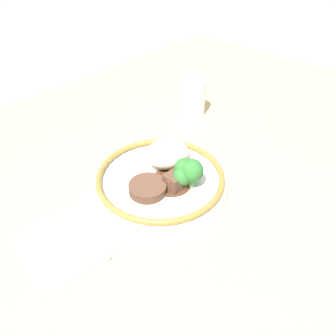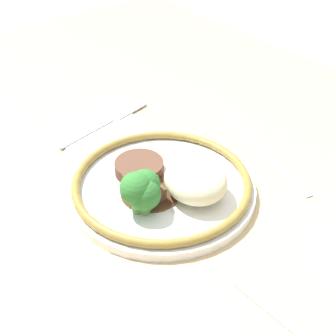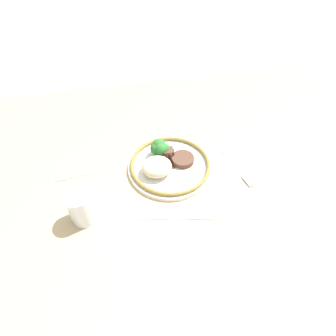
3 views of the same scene
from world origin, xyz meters
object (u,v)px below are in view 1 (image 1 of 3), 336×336
Objects in this scene: knife at (114,142)px; spoon at (252,128)px; fork at (55,228)px; juice_glass at (193,98)px; plate at (165,174)px.

spoon reaches higher than knife.
fork is 1.10× the size of spoon.
juice_glass reaches higher than fork.
spoon is at bearing -4.15° from plate.
plate reaches higher than spoon.
knife is 0.34m from spoon.
plate reaches higher than knife.
fork is 0.51m from spoon.
juice_glass is 0.43× the size of knife.
spoon is (0.04, -0.16, -0.04)m from juice_glass.
knife is at bearing 82.27° from plate.
plate is 0.19m from knife.
knife is (-0.23, 0.05, -0.04)m from juice_glass.
knife is 1.31× the size of spoon.
plate is 2.73× the size of juice_glass.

